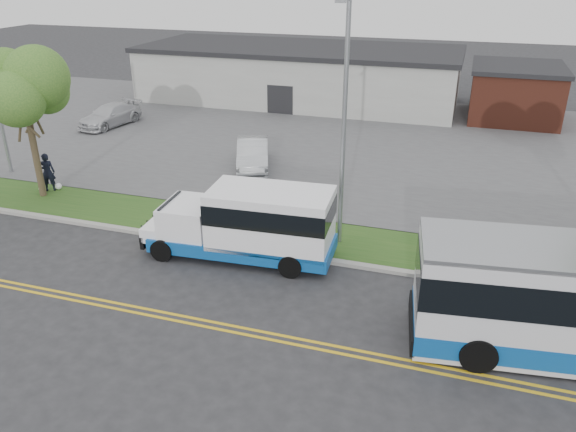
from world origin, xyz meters
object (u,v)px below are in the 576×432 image
(tree_west, at_px, (23,93))
(pedestrian, at_px, (47,172))
(streetlight_near, at_px, (344,120))
(parked_car_b, at_px, (110,115))
(parked_car_a, at_px, (253,154))
(shuttle_bus, at_px, (252,222))

(tree_west, distance_m, pedestrian, 4.10)
(streetlight_near, height_order, pedestrian, streetlight_near)
(tree_west, xyz_separation_m, parked_car_b, (-4.20, 12.04, -4.30))
(tree_west, height_order, parked_car_a, tree_west)
(streetlight_near, xyz_separation_m, parked_car_b, (-19.20, 12.51, -4.41))
(shuttle_bus, height_order, parked_car_a, shuttle_bus)
(tree_west, bearing_deg, pedestrian, 97.49)
(streetlight_near, relative_size, shuttle_bus, 1.24)
(streetlight_near, bearing_deg, shuttle_bus, -144.86)
(streetlight_near, height_order, shuttle_bus, streetlight_near)
(tree_west, bearing_deg, shuttle_bus, -11.98)
(streetlight_near, xyz_separation_m, pedestrian, (-15.08, 1.11, -4.16))
(tree_west, relative_size, pedestrian, 3.55)
(shuttle_bus, bearing_deg, pedestrian, 161.64)
(shuttle_bus, xyz_separation_m, parked_car_a, (-3.64, 9.44, -0.64))
(pedestrian, height_order, parked_car_b, pedestrian)
(streetlight_near, distance_m, parked_car_b, 23.34)
(parked_car_b, bearing_deg, streetlight_near, -23.15)
(parked_car_b, bearing_deg, parked_car_a, -12.32)
(streetlight_near, bearing_deg, parked_car_a, 131.89)
(streetlight_near, bearing_deg, parked_car_b, 146.91)
(shuttle_bus, bearing_deg, tree_west, 164.43)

